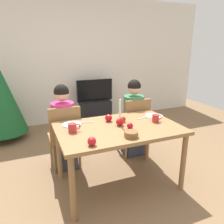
# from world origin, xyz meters

# --- Properties ---
(ground_plane) EXTENTS (7.68, 7.68, 0.00)m
(ground_plane) POSITION_xyz_m (0.00, 0.00, 0.00)
(ground_plane) COLOR brown
(back_wall) EXTENTS (6.40, 0.10, 2.60)m
(back_wall) POSITION_xyz_m (0.00, 2.60, 1.30)
(back_wall) COLOR silver
(back_wall) RESTS_ON ground
(dining_table) EXTENTS (1.40, 0.90, 0.75)m
(dining_table) POSITION_xyz_m (0.00, 0.00, 0.67)
(dining_table) COLOR olive
(dining_table) RESTS_ON ground
(chair_left) EXTENTS (0.40, 0.40, 0.90)m
(chair_left) POSITION_xyz_m (-0.52, 0.61, 0.51)
(chair_left) COLOR olive
(chair_left) RESTS_ON ground
(chair_right) EXTENTS (0.40, 0.40, 0.90)m
(chair_right) POSITION_xyz_m (0.53, 0.61, 0.51)
(chair_right) COLOR olive
(chair_right) RESTS_ON ground
(person_left_child) EXTENTS (0.30, 0.30, 1.17)m
(person_left_child) POSITION_xyz_m (-0.52, 0.64, 0.57)
(person_left_child) COLOR #33384C
(person_left_child) RESTS_ON ground
(person_right_child) EXTENTS (0.30, 0.30, 1.17)m
(person_right_child) POSITION_xyz_m (0.53, 0.64, 0.57)
(person_right_child) COLOR #33384C
(person_right_child) RESTS_ON ground
(tv_stand) EXTENTS (0.64, 0.40, 0.48)m
(tv_stand) POSITION_xyz_m (0.46, 2.30, 0.24)
(tv_stand) COLOR black
(tv_stand) RESTS_ON ground
(tv) EXTENTS (0.79, 0.05, 0.46)m
(tv) POSITION_xyz_m (0.46, 2.30, 0.71)
(tv) COLOR black
(tv) RESTS_ON tv_stand
(christmas_tree) EXTENTS (0.82, 0.82, 1.55)m
(christmas_tree) POSITION_xyz_m (-1.36, 2.01, 0.80)
(christmas_tree) COLOR brown
(christmas_tree) RESTS_ON ground
(candle_centerpiece) EXTENTS (0.09, 0.09, 0.31)m
(candle_centerpiece) POSITION_xyz_m (0.03, 0.03, 0.82)
(candle_centerpiece) COLOR red
(candle_centerpiece) RESTS_ON dining_table
(plate_left) EXTENTS (0.22, 0.22, 0.01)m
(plate_left) POSITION_xyz_m (-0.49, 0.26, 0.76)
(plate_left) COLOR silver
(plate_left) RESTS_ON dining_table
(plate_right) EXTENTS (0.23, 0.23, 0.01)m
(plate_right) POSITION_xyz_m (0.58, 0.17, 0.76)
(plate_right) COLOR white
(plate_right) RESTS_ON dining_table
(mug_left) EXTENTS (0.14, 0.09, 0.10)m
(mug_left) POSITION_xyz_m (-0.52, 0.04, 0.80)
(mug_left) COLOR #B72D2D
(mug_left) RESTS_ON dining_table
(mug_right) EXTENTS (0.13, 0.08, 0.09)m
(mug_right) POSITION_xyz_m (0.48, -0.02, 0.80)
(mug_right) COLOR #B72D2D
(mug_right) RESTS_ON dining_table
(fork_left) EXTENTS (0.18, 0.06, 0.01)m
(fork_left) POSITION_xyz_m (-0.31, 0.27, 0.75)
(fork_left) COLOR silver
(fork_left) RESTS_ON dining_table
(fork_right) EXTENTS (0.18, 0.06, 0.01)m
(fork_right) POSITION_xyz_m (0.41, 0.16, 0.75)
(fork_right) COLOR silver
(fork_right) RESTS_ON dining_table
(bowl_walnuts) EXTENTS (0.14, 0.14, 0.06)m
(bowl_walnuts) POSITION_xyz_m (-0.00, -0.31, 0.78)
(bowl_walnuts) COLOR brown
(bowl_walnuts) RESTS_ON dining_table
(apple_near_candle) EXTENTS (0.07, 0.07, 0.07)m
(apple_near_candle) POSITION_xyz_m (0.09, -0.10, 0.79)
(apple_near_candle) COLOR #AC1020
(apple_near_candle) RESTS_ON dining_table
(apple_by_left_plate) EXTENTS (0.07, 0.07, 0.07)m
(apple_by_left_plate) POSITION_xyz_m (0.11, 0.13, 0.79)
(apple_by_left_plate) COLOR #B41E14
(apple_by_left_plate) RESTS_ON dining_table
(apple_by_right_mug) EXTENTS (0.09, 0.09, 0.09)m
(apple_by_right_mug) POSITION_xyz_m (-0.04, 0.22, 0.79)
(apple_by_right_mug) COLOR red
(apple_by_right_mug) RESTS_ON dining_table
(apple_far_edge) EXTENTS (0.08, 0.08, 0.08)m
(apple_far_edge) POSITION_xyz_m (-0.43, -0.35, 0.79)
(apple_far_edge) COLOR red
(apple_far_edge) RESTS_ON dining_table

